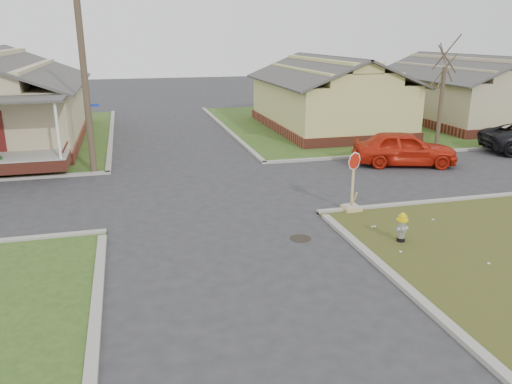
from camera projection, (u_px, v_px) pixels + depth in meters
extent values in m
plane|color=#2C2C2F|center=(226.00, 239.00, 15.02)|extent=(120.00, 120.00, 0.00)
cube|color=#2E4D1B|center=(470.00, 118.00, 36.91)|extent=(37.00, 19.00, 0.05)
cylinder|color=black|center=(301.00, 238.00, 15.08)|extent=(0.64, 0.64, 0.01)
cube|color=brown|center=(326.00, 124.00, 32.56)|extent=(7.20, 11.20, 0.60)
cube|color=#DAD680|center=(327.00, 100.00, 32.07)|extent=(7.00, 11.00, 2.60)
cube|color=brown|center=(459.00, 118.00, 34.96)|extent=(7.20, 11.20, 0.60)
cube|color=tan|center=(462.00, 95.00, 34.48)|extent=(7.00, 11.00, 2.60)
cylinder|color=#463628|center=(84.00, 69.00, 20.86)|extent=(0.28, 0.28, 9.00)
cylinder|color=#463628|center=(441.00, 107.00, 27.15)|extent=(0.22, 0.22, 4.20)
cylinder|color=black|center=(401.00, 239.00, 14.76)|extent=(0.24, 0.24, 0.11)
cylinder|color=#ADACB1|center=(402.00, 230.00, 14.67)|extent=(0.21, 0.21, 0.51)
sphere|color=#ADACB1|center=(402.00, 221.00, 14.59)|extent=(0.21, 0.21, 0.21)
cylinder|color=#DDC10B|center=(403.00, 220.00, 14.58)|extent=(0.33, 0.33, 0.07)
cylinder|color=#DDC10B|center=(403.00, 217.00, 14.55)|extent=(0.24, 0.24, 0.11)
sphere|color=#DDC10B|center=(403.00, 215.00, 14.53)|extent=(0.17, 0.17, 0.17)
cube|color=tan|center=(351.00, 208.00, 17.37)|extent=(0.58, 0.58, 0.14)
cube|color=#AAA69B|center=(351.00, 206.00, 17.34)|extent=(0.46, 0.46, 0.04)
cube|color=tan|center=(353.00, 181.00, 17.07)|extent=(0.08, 0.04, 1.95)
cylinder|color=#B21A0B|center=(355.00, 161.00, 16.82)|extent=(0.52, 0.23, 0.56)
cylinder|color=white|center=(354.00, 161.00, 16.83)|extent=(0.59, 0.26, 0.63)
imported|color=red|center=(404.00, 148.00, 23.36)|extent=(5.09, 3.23, 1.61)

